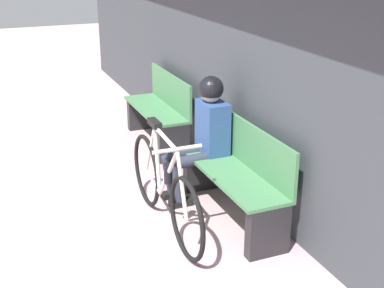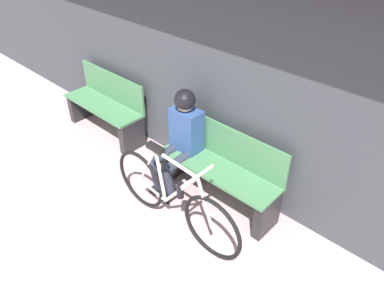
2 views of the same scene
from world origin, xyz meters
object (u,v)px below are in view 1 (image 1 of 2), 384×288
Objects in this scene: park_bench_near at (236,178)px; park_bench_far at (160,113)px; person_seated at (204,130)px; bicycle at (164,188)px.

park_bench_far is (-2.04, -0.00, -0.01)m from park_bench_near.
park_bench_near is 1.09× the size of park_bench_far.
park_bench_near is 0.58m from person_seated.
person_seated is at bearing 127.92° from bicycle.
bicycle is 2.08m from park_bench_far.
park_bench_far is at bearing 176.31° from person_seated.
person_seated is at bearing -3.69° from park_bench_far.
park_bench_near is at bearing 0.06° from park_bench_far.
park_bench_near and park_bench_far have the same top height.
bicycle reaches higher than park_bench_near.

